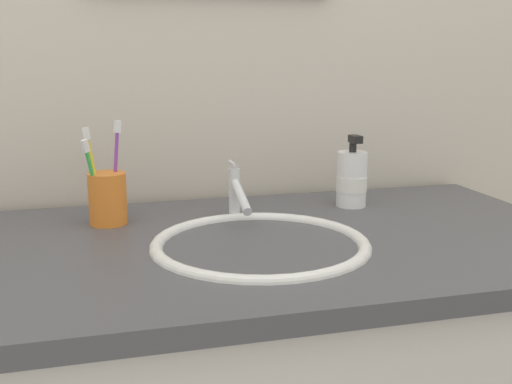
# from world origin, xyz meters

# --- Properties ---
(tiled_wall_back) EXTENTS (2.47, 0.04, 2.40)m
(tiled_wall_back) POSITION_xyz_m (0.00, 0.38, 1.20)
(tiled_wall_back) COLOR beige
(tiled_wall_back) RESTS_ON ground
(sink_basin) EXTENTS (0.39, 0.39, 0.12)m
(sink_basin) POSITION_xyz_m (0.01, -0.04, 0.79)
(sink_basin) COLOR white
(sink_basin) RESTS_ON vanity_counter
(faucet) EXTENTS (0.02, 0.15, 0.11)m
(faucet) POSITION_xyz_m (0.01, 0.14, 0.89)
(faucet) COLOR silver
(faucet) RESTS_ON sink_basin
(toothbrush_cup) EXTENTS (0.07, 0.07, 0.10)m
(toothbrush_cup) POSITION_xyz_m (-0.25, 0.17, 0.88)
(toothbrush_cup) COLOR orange
(toothbrush_cup) RESTS_ON vanity_counter
(toothbrush_yellow) EXTENTS (0.04, 0.01, 0.19)m
(toothbrush_yellow) POSITION_xyz_m (-0.27, 0.17, 0.94)
(toothbrush_yellow) COLOR yellow
(toothbrush_yellow) RESTS_ON toothbrush_cup
(toothbrush_green) EXTENTS (0.04, 0.04, 0.17)m
(toothbrush_green) POSITION_xyz_m (-0.27, 0.15, 0.93)
(toothbrush_green) COLOR green
(toothbrush_green) RESTS_ON toothbrush_cup
(toothbrush_purple) EXTENTS (0.03, 0.02, 0.20)m
(toothbrush_purple) POSITION_xyz_m (-0.23, 0.18, 0.95)
(toothbrush_purple) COLOR purple
(toothbrush_purple) RESTS_ON toothbrush_cup
(soap_dispenser) EXTENTS (0.07, 0.07, 0.16)m
(soap_dispenser) POSITION_xyz_m (0.28, 0.19, 0.89)
(soap_dispenser) COLOR white
(soap_dispenser) RESTS_ON vanity_counter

